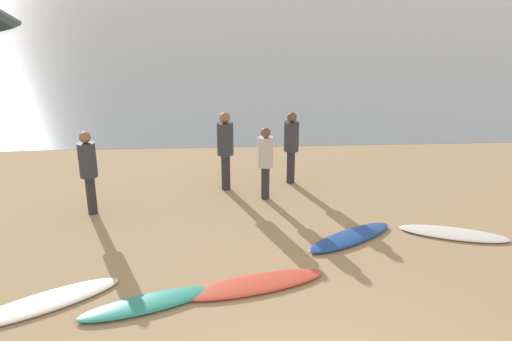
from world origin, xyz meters
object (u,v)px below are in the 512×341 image
surfboard_3 (350,237)px  person_3 (265,157)px  surfboard_4 (454,234)px  surfboard_0 (42,303)px  surfboard_2 (253,284)px  person_1 (225,145)px  surfboard_1 (147,303)px  person_0 (88,166)px  person_2 (291,142)px

surfboard_3 → person_3: 2.60m
surfboard_4 → person_3: size_ratio=1.25×
surfboard_0 → surfboard_2: size_ratio=1.01×
surfboard_0 → surfboard_4: 7.25m
person_3 → person_1: bearing=-150.8°
surfboard_3 → surfboard_4: bearing=-30.8°
surfboard_0 → surfboard_1: bearing=-35.7°
surfboard_1 → surfboard_4: (5.43, 2.02, -0.02)m
surfboard_3 → surfboard_4: (1.97, 0.07, -0.02)m
person_0 → person_2: 4.43m
person_2 → surfboard_2: bearing=-171.4°
surfboard_3 → person_0: person_0 is taller
surfboard_0 → surfboard_2: (3.17, 0.34, 0.01)m
surfboard_1 → surfboard_2: 1.67m
surfboard_2 → person_0: size_ratio=1.37×
surfboard_1 → surfboard_4: 5.79m
surfboard_2 → surfboard_1: bearing=179.7°
surfboard_4 → person_2: 4.04m
surfboard_1 → surfboard_0: bearing=154.8°
surfboard_2 → surfboard_3: bearing=23.1°
surfboard_0 → surfboard_4: surfboard_0 is taller
surfboard_3 → person_2: size_ratio=1.17×
person_0 → person_1: 2.93m
surfboard_2 → person_0: bearing=120.9°
person_0 → person_3: 3.59m
surfboard_0 → surfboard_3: (5.02, 1.84, 0.01)m
surfboard_0 → person_0: person_0 is taller
person_0 → person_3: bearing=176.0°
person_2 → surfboard_1: bearing=173.3°
surfboard_2 → surfboard_3: surfboard_3 is taller
person_0 → person_3: person_0 is taller
surfboard_3 → person_2: person_2 is taller
person_2 → person_1: bearing=124.3°
surfboard_0 → person_3: (3.60, 3.83, 0.90)m
surfboard_1 → surfboard_4: bearing=-0.6°
person_0 → person_2: person_0 is taller
surfboard_2 → person_0: 4.37m
surfboard_0 → surfboard_2: 3.18m
surfboard_4 → person_2: (-2.75, 2.80, 0.95)m
surfboard_2 → person_2: person_2 is taller
person_0 → person_1: (2.70, 1.15, 0.03)m
surfboard_3 → person_3: bearing=92.9°
person_0 → person_2: (4.18, 1.46, -0.03)m
surfboard_0 → person_1: 5.29m
surfboard_3 → surfboard_4: surfboard_3 is taller
surfboard_4 → person_2: size_ratio=1.19×
surfboard_1 → person_1: (1.20, 4.51, 0.99)m
person_0 → person_3: (3.54, 0.57, -0.08)m
surfboard_4 → person_1: bearing=168.4°
surfboard_2 → person_1: bearing=79.8°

